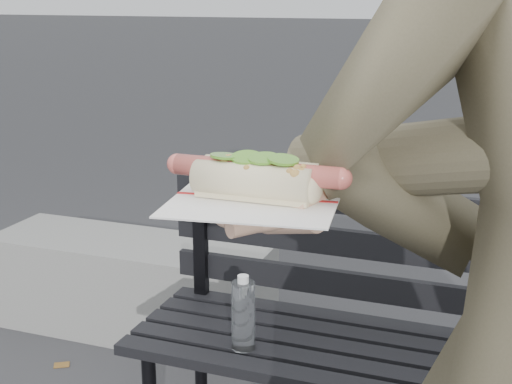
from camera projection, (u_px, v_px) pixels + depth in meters
park_bench at (403, 329)px, 1.94m from camera, size 1.50×0.44×0.88m
concrete_block at (131, 285)px, 3.05m from camera, size 1.20×0.40×0.40m
held_hotdog at (429, 164)px, 0.81m from camera, size 0.62×0.31×0.20m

